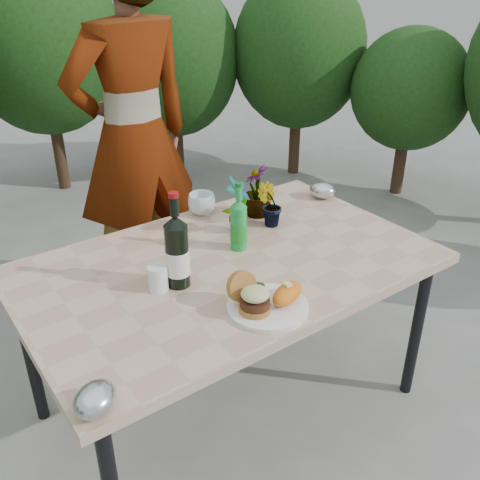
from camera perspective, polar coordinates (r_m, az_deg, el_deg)
ground at (r=2.57m, az=-1.09°, el=-16.91°), size 80.00×80.00×0.00m
patio_table at (r=2.14m, az=-1.26°, el=-3.63°), size 1.60×1.00×0.75m
shrub_hedge at (r=3.41m, az=-17.00°, el=15.02°), size 6.91×4.99×2.13m
dinner_plate at (r=1.84m, az=2.97°, el=-7.13°), size 0.28×0.28×0.01m
burger_stack at (r=1.79m, az=1.25°, el=-6.06°), size 0.11×0.16×0.11m
sweet_potato at (r=1.84m, az=5.06°, el=-5.71°), size 0.17×0.12×0.06m
grilled_veg at (r=1.89m, az=1.64°, el=-5.16°), size 0.08×0.05×0.03m
wine_bottle at (r=1.91m, az=-6.73°, el=-1.33°), size 0.09×0.09×0.36m
sparkling_water at (r=2.16m, az=-0.13°, el=1.60°), size 0.07×0.07×0.29m
plastic_cup at (r=1.93m, az=-8.73°, el=-4.05°), size 0.07×0.07×0.09m
seedling_left at (r=2.28m, az=-0.25°, el=3.70°), size 0.16×0.14×0.25m
seedling_mid at (r=2.36m, az=3.17°, el=3.74°), size 0.14×0.14×0.20m
seedling_right at (r=2.44m, az=1.87°, el=5.27°), size 0.19×0.19×0.24m
blue_bowl at (r=2.49m, az=-4.12°, el=3.88°), size 0.16×0.16×0.10m
foil_packet_left at (r=1.51m, az=-15.19°, el=-16.05°), size 0.17×0.17×0.08m
foil_packet_right at (r=2.69m, az=8.78°, el=5.25°), size 0.16×0.17×0.08m
person at (r=2.86m, az=-11.25°, el=10.54°), size 0.76×0.53×1.97m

